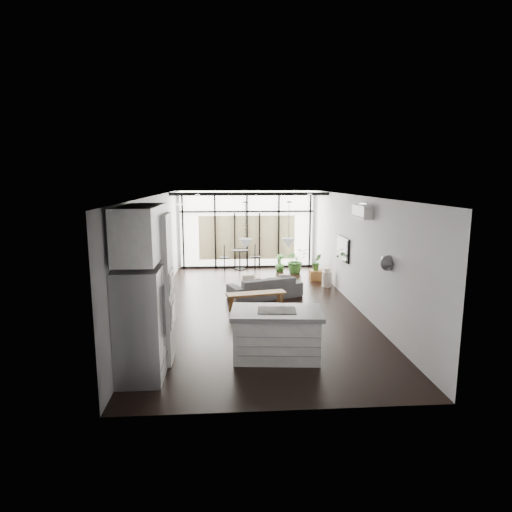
{
  "coord_description": "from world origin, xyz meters",
  "views": [
    {
      "loc": [
        -0.76,
        -10.46,
        3.19
      ],
      "look_at": [
        0.0,
        0.3,
        1.25
      ],
      "focal_mm": 30.0,
      "sensor_mm": 36.0,
      "label": 1
    }
  ],
  "objects": [
    {
      "name": "console_bench",
      "position": [
        -0.05,
        -0.39,
        0.23
      ],
      "size": [
        1.5,
        0.64,
        0.47
      ],
      "primitive_type": "cube",
      "rotation": [
        0.0,
        0.0,
        0.2
      ],
      "color": "brown",
      "rests_on": "floor"
    },
    {
      "name": "glazing",
      "position": [
        0.0,
        4.88,
        1.4
      ],
      "size": [
        5.0,
        0.2,
        2.8
      ],
      "primitive_type": "cube",
      "color": "black",
      "rests_on": "ground"
    },
    {
      "name": "appliance_column",
      "position": [
        -2.06,
        -3.15,
        1.31
      ],
      "size": [
        0.68,
        0.71,
        2.62
      ],
      "primitive_type": "cube",
      "color": "white",
      "rests_on": "floor"
    },
    {
      "name": "plant_tall",
      "position": [
        1.63,
        3.88,
        0.34
      ],
      "size": [
        1.01,
        1.07,
        0.68
      ],
      "primitive_type": "imported",
      "rotation": [
        0.0,
        0.0,
        0.31
      ],
      "color": "#346827",
      "rests_on": "floor"
    },
    {
      "name": "plant_med",
      "position": [
        1.1,
        4.1,
        0.17
      ],
      "size": [
        0.56,
        0.7,
        0.34
      ],
      "primitive_type": "imported",
      "rotation": [
        0.0,
        0.0,
        -0.41
      ],
      "color": "#346827",
      "rests_on": "floor"
    },
    {
      "name": "milk_can",
      "position": [
        2.25,
        1.88,
        0.29
      ],
      "size": [
        0.31,
        0.31,
        0.57
      ],
      "primitive_type": "cylinder",
      "rotation": [
        0.0,
        0.0,
        0.06
      ],
      "color": "beige",
      "rests_on": "floor"
    },
    {
      "name": "pouf",
      "position": [
        -0.04,
        1.58,
        0.2
      ],
      "size": [
        0.57,
        0.57,
        0.4
      ],
      "primitive_type": "cylinder",
      "rotation": [
        0.0,
        0.0,
        -0.16
      ],
      "color": "beige",
      "rests_on": "floor"
    },
    {
      "name": "sofa",
      "position": [
        0.28,
        0.82,
        0.39
      ],
      "size": [
        2.06,
        1.21,
        0.77
      ],
      "primitive_type": "imported",
      "rotation": [
        0.0,
        0.0,
        3.48
      ],
      "color": "#4C4C4F",
      "rests_on": "floor"
    },
    {
      "name": "wall_left",
      "position": [
        -2.5,
        0.0,
        1.4
      ],
      "size": [
        0.02,
        10.0,
        2.8
      ],
      "primitive_type": "cube",
      "color": "silver",
      "rests_on": "ground"
    },
    {
      "name": "pendant_left",
      "position": [
        -0.4,
        -2.65,
        2.02
      ],
      "size": [
        0.26,
        0.26,
        0.18
      ],
      "primitive_type": "cone",
      "color": "silver",
      "rests_on": "ceiling"
    },
    {
      "name": "wall_back",
      "position": [
        0.0,
        5.0,
        1.4
      ],
      "size": [
        5.0,
        0.02,
        2.8
      ],
      "primitive_type": "cube",
      "color": "silver",
      "rests_on": "ground"
    },
    {
      "name": "wall_right",
      "position": [
        2.5,
        0.0,
        1.4
      ],
      "size": [
        0.02,
        10.0,
        2.8
      ],
      "primitive_type": "cube",
      "color": "silver",
      "rests_on": "ground"
    },
    {
      "name": "upper_cabinets",
      "position": [
        -2.12,
        -3.5,
        2.35
      ],
      "size": [
        0.62,
        1.75,
        0.86
      ],
      "primitive_type": "cube",
      "color": "white",
      "rests_on": "wall_left"
    },
    {
      "name": "crate",
      "position": [
        2.12,
        2.73,
        0.16
      ],
      "size": [
        0.44,
        0.44,
        0.32
      ],
      "primitive_type": "cube",
      "rotation": [
        0.0,
        0.0,
        -0.03
      ],
      "color": "brown",
      "rests_on": "floor"
    },
    {
      "name": "tv",
      "position": [
        2.46,
        1.0,
        1.3
      ],
      "size": [
        0.05,
        1.1,
        0.65
      ],
      "primitive_type": "cube",
      "color": "black",
      "rests_on": "wall_right"
    },
    {
      "name": "pendant_right",
      "position": [
        0.4,
        -2.65,
        2.02
      ],
      "size": [
        0.26,
        0.26,
        0.18
      ],
      "primitive_type": "cone",
      "color": "silver",
      "rests_on": "ceiling"
    },
    {
      "name": "plant_crate",
      "position": [
        2.12,
        2.73,
        0.44
      ],
      "size": [
        0.37,
        0.58,
        0.24
      ],
      "primitive_type": "imported",
      "rotation": [
        0.0,
        0.0,
        0.13
      ],
      "color": "#346827",
      "rests_on": "crate"
    },
    {
      "name": "skylight",
      "position": [
        0.0,
        4.0,
        2.77
      ],
      "size": [
        4.7,
        1.9,
        0.06
      ],
      "primitive_type": "cube",
      "color": "silver",
      "rests_on": "ceiling"
    },
    {
      "name": "floor",
      "position": [
        0.0,
        0.0,
        0.0
      ],
      "size": [
        5.0,
        10.0,
        0.0
      ],
      "primitive_type": "cube",
      "color": "black",
      "rests_on": "ground"
    },
    {
      "name": "neighbour_building",
      "position": [
        0.0,
        4.95,
        1.1
      ],
      "size": [
        3.5,
        0.02,
        1.6
      ],
      "primitive_type": "cube",
      "color": "beige",
      "rests_on": "ground"
    },
    {
      "name": "cooktop",
      "position": [
        0.12,
        -3.18,
        0.89
      ],
      "size": [
        0.72,
        0.52,
        0.01
      ],
      "primitive_type": "cube",
      "rotation": [
        0.0,
        0.0,
        -0.1
      ],
      "color": "black",
      "rests_on": "island"
    },
    {
      "name": "wall_front",
      "position": [
        0.0,
        -5.0,
        1.4
      ],
      "size": [
        5.0,
        0.02,
        2.8
      ],
      "primitive_type": "cube",
      "color": "silver",
      "rests_on": "ground"
    },
    {
      "name": "fridge",
      "position": [
        -2.14,
        -3.85,
        0.91
      ],
      "size": [
        0.71,
        0.88,
        1.82
      ],
      "primitive_type": "cube",
      "color": "#99999D",
      "rests_on": "floor"
    },
    {
      "name": "bistro_set",
      "position": [
        -0.28,
        4.58,
        0.37
      ],
      "size": [
        1.58,
        0.73,
        0.74
      ],
      "primitive_type": "cube",
      "rotation": [
        0.0,
        0.0,
        0.08
      ],
      "color": "black",
      "rests_on": "floor"
    },
    {
      "name": "ceiling",
      "position": [
        0.0,
        0.0,
        2.8
      ],
      "size": [
        5.0,
        10.0,
        0.0
      ],
      "primitive_type": "cube",
      "color": "silver",
      "rests_on": "ground"
    },
    {
      "name": "framed_art",
      "position": [
        -2.47,
        -0.5,
        1.55
      ],
      "size": [
        0.04,
        0.7,
        0.9
      ],
      "primitive_type": "cube",
      "color": "black",
      "rests_on": "wall_left"
    },
    {
      "name": "ac_unit",
      "position": [
        2.38,
        -0.8,
        2.45
      ],
      "size": [
        0.22,
        0.9,
        0.3
      ],
      "primitive_type": "cube",
      "color": "silver",
      "rests_on": "wall_right"
    },
    {
      "name": "island",
      "position": [
        0.12,
        -3.18,
        0.44
      ],
      "size": [
        1.71,
        1.11,
        0.89
      ],
      "primitive_type": "cube",
      "rotation": [
        0.0,
        0.0,
        -0.1
      ],
      "color": "white",
      "rests_on": "floor"
    }
  ]
}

